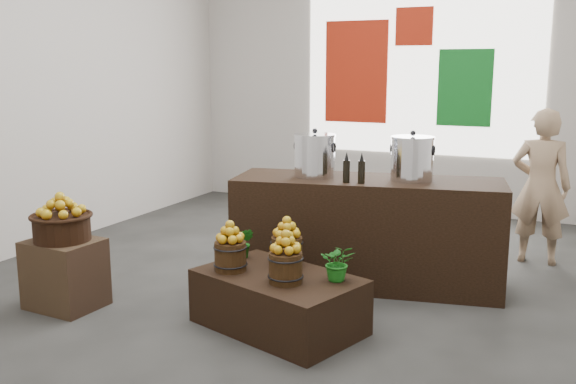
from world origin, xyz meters
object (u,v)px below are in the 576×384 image
at_px(wicker_basket, 62,228).
at_px(crate, 65,274).
at_px(counter, 367,232).
at_px(display_table, 279,301).
at_px(stock_pot_center, 412,160).
at_px(shopper, 541,187).
at_px(stock_pot_left, 315,157).

bearing_deg(wicker_basket, crate, 0.00).
bearing_deg(counter, display_table, -114.01).
bearing_deg(crate, stock_pot_center, 34.40).
relative_size(crate, counter, 0.24).
bearing_deg(stock_pot_center, shopper, 51.74).
bearing_deg(counter, shopper, 33.07).
height_order(display_table, shopper, shopper).
xyz_separation_m(counter, shopper, (1.38, 1.35, 0.30)).
relative_size(crate, shopper, 0.36).
relative_size(counter, shopper, 1.52).
height_order(display_table, stock_pot_center, stock_pot_center).
distance_m(counter, stock_pot_center, 0.78).
distance_m(crate, display_table, 1.84).
relative_size(wicker_basket, shopper, 0.29).
xyz_separation_m(wicker_basket, display_table, (1.80, 0.34, -0.46)).
bearing_deg(stock_pot_left, display_table, -80.63).
distance_m(display_table, stock_pot_left, 1.53).
bearing_deg(display_table, shopper, 75.31).
bearing_deg(crate, shopper, 40.50).
bearing_deg(shopper, wicker_basket, 39.76).
bearing_deg(stock_pot_left, counter, 11.31).
height_order(stock_pot_left, stock_pot_center, same).
bearing_deg(display_table, counter, 95.04).
height_order(crate, stock_pot_center, stock_pot_center).
relative_size(crate, stock_pot_left, 1.54).
distance_m(stock_pot_left, shopper, 2.39).
xyz_separation_m(wicker_basket, counter, (2.09, 1.61, -0.18)).
relative_size(display_table, shopper, 0.78).
xyz_separation_m(display_table, stock_pot_left, (-0.19, 1.18, 0.95)).
relative_size(display_table, stock_pot_center, 3.31).
bearing_deg(stock_pot_center, stock_pot_left, -168.69).
xyz_separation_m(stock_pot_center, shopper, (1.01, 1.28, -0.38)).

